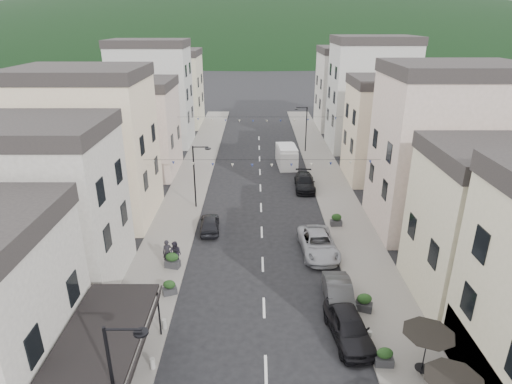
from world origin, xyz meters
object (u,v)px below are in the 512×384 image
Objects in this scene: delivery_van at (287,156)px; pedestrian_a at (168,253)px; parked_car_c at (318,244)px; parked_car_b at (339,295)px; pedestrian_b at (176,254)px; parked_car_a at (349,326)px; parked_car_d at (305,182)px; parked_car_e at (210,223)px.

pedestrian_a is at bearing -117.42° from delivery_van.
pedestrian_a reaches higher than parked_car_c.
delivery_van reaches higher than parked_car_b.
delivery_van is 24.55m from pedestrian_b.
delivery_van is at bearing 51.02° from pedestrian_a.
parked_car_a is 0.97× the size of parked_car_d.
parked_car_e is 5.90m from pedestrian_b.
parked_car_d is 13.06m from parked_car_e.
pedestrian_b reaches higher than parked_car_d.
parked_car_b is 1.15× the size of parked_car_e.
parked_car_a is at bearing -12.64° from pedestrian_b.
parked_car_c is 9.29m from parked_car_e.
delivery_van is at bearing 89.34° from parked_car_c.
parked_car_a is 1.21× the size of parked_car_e.
delivery_van is at bearing 102.51° from parked_car_d.
parked_car_d is 7.72m from delivery_van.
delivery_van reaches higher than pedestrian_a.
delivery_van is (-1.39, 27.13, 0.50)m from parked_car_b.
parked_car_b is 0.92× the size of parked_car_d.
parked_car_a is at bearing -90.91° from delivery_van.
parked_car_a is 2.94m from parked_car_b.
parked_car_b reaches higher than parked_car_d.
parked_car_c is at bearing 32.39° from pedestrian_b.
parked_car_e is (-8.54, 3.65, -0.10)m from parked_car_c.
parked_car_a is 15.75m from parked_car_e.
pedestrian_b is at bearing 158.79° from parked_car_b.
pedestrian_b is (-10.37, -1.95, 0.29)m from parked_car_c.
pedestrian_b is (-9.38, -22.69, -0.19)m from delivery_van.
pedestrian_b reaches higher than parked_car_c.
parked_car_c reaches higher than parked_car_b.
parked_car_a is 0.88× the size of delivery_van.
delivery_van reaches higher than pedestrian_b.
pedestrian_b is at bearing -28.27° from pedestrian_a.
pedestrian_a reaches higher than pedestrian_b.
parked_car_b is at bearing -0.64° from pedestrian_b.
pedestrian_b is (-10.77, 4.44, 0.31)m from parked_car_b.
parked_car_d is 2.59× the size of pedestrian_a.
pedestrian_b is (-10.77, -15.11, 0.34)m from parked_car_d.
delivery_van reaches higher than parked_car_e.
parked_car_a is at bearing 120.18° from parked_car_e.
pedestrian_a is (-11.37, 7.52, 0.26)m from parked_car_a.
pedestrian_b is at bearing 138.61° from parked_car_a.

